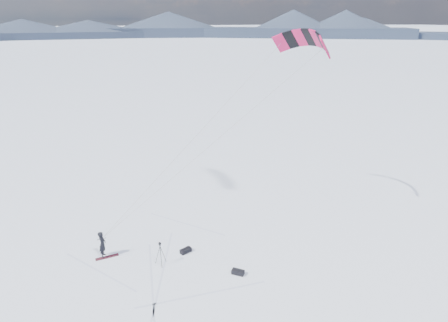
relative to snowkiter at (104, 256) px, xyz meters
name	(u,v)px	position (x,y,z in m)	size (l,w,h in m)	color
ground	(148,266)	(2.36, -2.19, 0.00)	(1800.00, 1800.00, 0.00)	white
horizon_hills	(143,203)	(2.36, -2.19, 4.35)	(704.00, 704.00, 10.01)	#18202D
snow_tracks	(125,275)	(0.92, -2.51, 0.00)	(13.93, 10.25, 0.01)	silver
snowkiter	(104,256)	(0.00, 0.00, 0.00)	(0.65, 0.43, 1.78)	black
snowboard	(107,257)	(0.17, -0.21, 0.02)	(1.44, 0.27, 0.04)	maroon
tripod	(160,251)	(3.17, -2.27, 0.99)	(0.70, 0.65, 1.54)	black
gear_bag_a	(186,250)	(4.96, -1.69, 0.15)	(0.81, 0.56, 0.33)	black
gear_bag_b	(238,272)	(7.13, -5.05, 0.15)	(0.78, 0.77, 0.34)	black
power_kite	(304,42)	(14.83, 0.95, 12.75)	(16.01, 5.57, 12.38)	#CB164E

